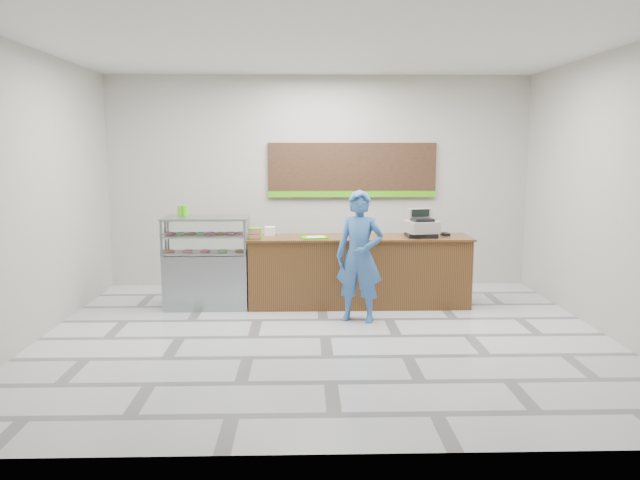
{
  "coord_description": "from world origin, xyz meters",
  "views": [
    {
      "loc": [
        -0.27,
        -7.45,
        2.3
      ],
      "look_at": [
        -0.04,
        0.9,
        1.08
      ],
      "focal_mm": 35.0,
      "sensor_mm": 36.0,
      "label": 1
    }
  ],
  "objects_px": {
    "sales_counter": "(359,271)",
    "display_case": "(207,261)",
    "cash_register": "(421,226)",
    "serving_tray": "(315,237)",
    "customer": "(360,256)"
  },
  "relations": [
    {
      "from": "customer",
      "to": "display_case",
      "type": "bearing_deg",
      "value": 176.22
    },
    {
      "from": "customer",
      "to": "cash_register",
      "type": "bearing_deg",
      "value": 56.52
    },
    {
      "from": "cash_register",
      "to": "customer",
      "type": "bearing_deg",
      "value": -153.04
    },
    {
      "from": "display_case",
      "to": "serving_tray",
      "type": "xyz_separation_m",
      "value": [
        1.57,
        -0.14,
        0.36
      ]
    },
    {
      "from": "cash_register",
      "to": "customer",
      "type": "distance_m",
      "value": 1.29
    },
    {
      "from": "display_case",
      "to": "cash_register",
      "type": "height_order",
      "value": "cash_register"
    },
    {
      "from": "cash_register",
      "to": "customer",
      "type": "xyz_separation_m",
      "value": [
        -0.97,
        -0.79,
        -0.3
      ]
    },
    {
      "from": "serving_tray",
      "to": "customer",
      "type": "relative_size",
      "value": 0.23
    },
    {
      "from": "sales_counter",
      "to": "customer",
      "type": "xyz_separation_m",
      "value": [
        -0.07,
        -0.82,
        0.36
      ]
    },
    {
      "from": "sales_counter",
      "to": "display_case",
      "type": "bearing_deg",
      "value": -180.0
    },
    {
      "from": "sales_counter",
      "to": "cash_register",
      "type": "height_order",
      "value": "cash_register"
    },
    {
      "from": "cash_register",
      "to": "sales_counter",
      "type": "bearing_deg",
      "value": 165.8
    },
    {
      "from": "cash_register",
      "to": "serving_tray",
      "type": "distance_m",
      "value": 1.57
    },
    {
      "from": "display_case",
      "to": "serving_tray",
      "type": "relative_size",
      "value": 3.33
    },
    {
      "from": "display_case",
      "to": "cash_register",
      "type": "xyz_separation_m",
      "value": [
        3.12,
        -0.03,
        0.5
      ]
    }
  ]
}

